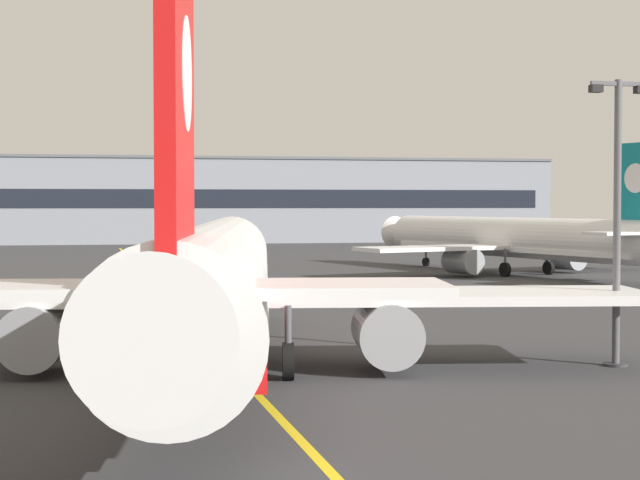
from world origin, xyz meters
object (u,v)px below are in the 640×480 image
apron_lamp_post (617,216)px  safety_cone_by_nose_gear (204,316)px  airliner_foreground (215,279)px  airliner_background (514,239)px

apron_lamp_post → safety_cone_by_nose_gear: (-13.91, 17.81, -5.37)m
airliner_foreground → airliner_background: size_ratio=1.13×
airliner_foreground → safety_cone_by_nose_gear: size_ratio=75.35×
airliner_foreground → apron_lamp_post: bearing=-6.0°
safety_cone_by_nose_gear → airliner_foreground: bearing=-93.3°
airliner_foreground → safety_cone_by_nose_gear: bearing=86.7°
airliner_background → apron_lamp_post: 49.88m
airliner_foreground → safety_cone_by_nose_gear: airliner_foreground is taller
safety_cone_by_nose_gear → airliner_background: bearing=45.6°
airliner_background → safety_cone_by_nose_gear: bearing=-134.4°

